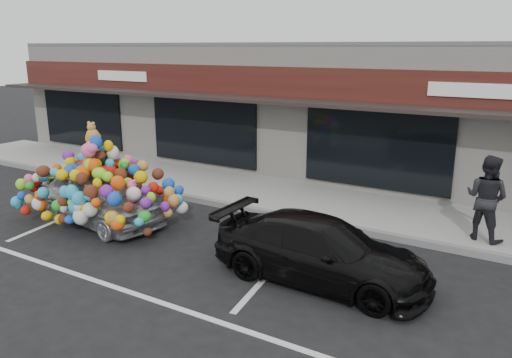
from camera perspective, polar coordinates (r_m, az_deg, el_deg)
The scene contains 10 objects.
ground at distance 11.51m, azimuth -10.20°, elevation -6.67°, with size 90.00×90.00×0.00m, color black.
shop_building at distance 18.03m, azimuth 7.45°, elevation 8.35°, with size 24.00×7.20×4.31m.
sidewalk at distance 14.55m, azimuth 0.12°, elevation -1.50°, with size 26.00×3.00×0.15m, color #979892.
kerb at distance 13.35m, azimuth -3.19°, elevation -3.06°, with size 26.00×0.18×0.16m, color slate.
parking_stripe_left at distance 13.85m, azimuth -19.74°, elevation -3.58°, with size 0.12×4.40×0.01m, color silver.
parking_stripe_mid at distance 10.18m, azimuth 2.74°, elevation -9.39°, with size 0.12×4.40×0.01m, color silver.
lane_line at distance 8.74m, azimuth -10.13°, elevation -13.95°, with size 14.00×0.12×0.01m, color silver.
toy_car at distance 12.71m, azimuth -17.56°, elevation -1.25°, with size 2.78×4.31×2.37m.
black_sedan at distance 9.25m, azimuth 7.40°, elevation -8.12°, with size 4.06×1.65×1.18m, color black.
pedestrian_b at distance 11.67m, azimuth 24.85°, elevation -1.97°, with size 0.90×0.70×1.85m, color black.
Camera 1 is at (7.15, -7.99, 4.19)m, focal length 35.00 mm.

